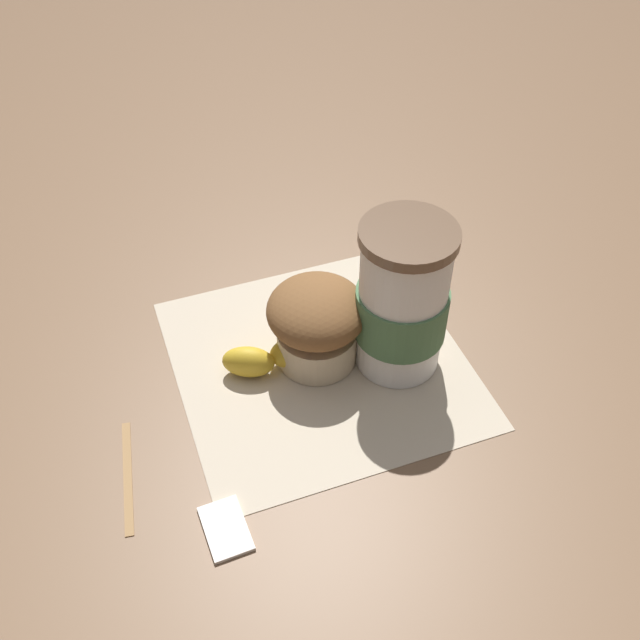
{
  "coord_description": "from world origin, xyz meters",
  "views": [
    {
      "loc": [
        0.18,
        0.43,
        0.52
      ],
      "look_at": [
        0.0,
        0.0,
        0.06
      ],
      "focal_mm": 42.0,
      "sensor_mm": 36.0,
      "label": 1
    }
  ],
  "objects_px": {
    "muffin": "(321,320)",
    "banana": "(297,347)",
    "coffee_cup": "(402,302)",
    "sugar_packet": "(226,527)"
  },
  "relations": [
    {
      "from": "coffee_cup",
      "to": "banana",
      "type": "distance_m",
      "value": 0.11
    },
    {
      "from": "coffee_cup",
      "to": "banana",
      "type": "height_order",
      "value": "coffee_cup"
    },
    {
      "from": "muffin",
      "to": "banana",
      "type": "distance_m",
      "value": 0.04
    },
    {
      "from": "muffin",
      "to": "coffee_cup",
      "type": "bearing_deg",
      "value": 154.57
    },
    {
      "from": "coffee_cup",
      "to": "muffin",
      "type": "distance_m",
      "value": 0.07
    },
    {
      "from": "banana",
      "to": "muffin",
      "type": "bearing_deg",
      "value": 166.89
    },
    {
      "from": "coffee_cup",
      "to": "muffin",
      "type": "height_order",
      "value": "coffee_cup"
    },
    {
      "from": "muffin",
      "to": "banana",
      "type": "height_order",
      "value": "muffin"
    },
    {
      "from": "muffin",
      "to": "banana",
      "type": "xyz_separation_m",
      "value": [
        0.02,
        -0.01,
        -0.03
      ]
    },
    {
      "from": "muffin",
      "to": "sugar_packet",
      "type": "height_order",
      "value": "muffin"
    }
  ]
}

